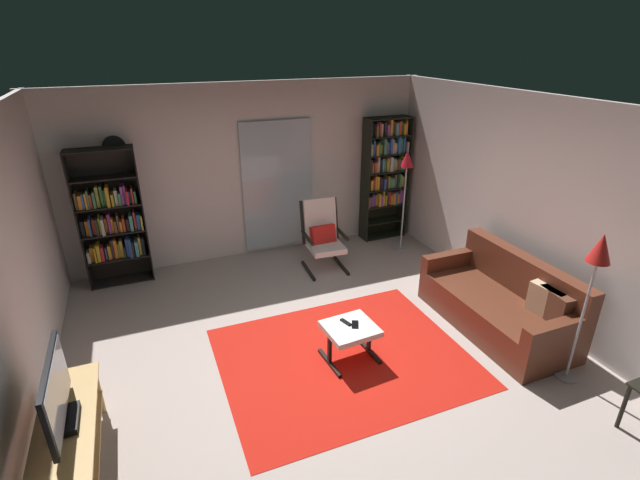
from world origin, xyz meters
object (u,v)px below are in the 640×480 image
(tv_remote, at_px, (346,322))
(cell_phone, at_px, (355,324))
(lounge_armchair, at_px, (323,233))
(floor_lamp_by_shelf, at_px, (406,171))
(bookshelf_near_tv, at_px, (112,220))
(tv_stand, at_px, (70,439))
(television, at_px, (57,396))
(leather_sofa, at_px, (502,304))
(floor_lamp_by_sofa, at_px, (597,262))
(bookshelf_near_sofa, at_px, (385,171))
(ottoman, at_px, (350,332))
(wall_clock, at_px, (114,147))

(tv_remote, height_order, cell_phone, tv_remote)
(lounge_armchair, distance_m, floor_lamp_by_shelf, 1.61)
(cell_phone, xyz_separation_m, floor_lamp_by_shelf, (1.91, 2.20, 0.89))
(tv_remote, bearing_deg, lounge_armchair, 56.67)
(bookshelf_near_tv, relative_size, cell_phone, 13.45)
(tv_stand, xyz_separation_m, television, (0.00, -0.02, 0.44))
(leather_sofa, height_order, cell_phone, leather_sofa)
(television, xyz_separation_m, cell_phone, (2.65, 0.47, -0.37))
(tv_remote, distance_m, cell_phone, 0.10)
(tv_remote, height_order, floor_lamp_by_sofa, floor_lamp_by_sofa)
(cell_phone, bearing_deg, floor_lamp_by_shelf, 75.11)
(floor_lamp_by_sofa, bearing_deg, lounge_armchair, 112.87)
(bookshelf_near_tv, bearing_deg, cell_phone, -50.46)
(television, height_order, lounge_armchair, television)
(bookshelf_near_tv, distance_m, cell_phone, 3.62)
(bookshelf_near_tv, xyz_separation_m, cell_phone, (2.28, -2.77, -0.50))
(bookshelf_near_sofa, bearing_deg, floor_lamp_by_sofa, -90.56)
(television, bearing_deg, leather_sofa, 4.34)
(television, distance_m, lounge_armchair, 4.07)
(cell_phone, bearing_deg, lounge_armchair, 102.73)
(ottoman, height_order, tv_remote, tv_remote)
(tv_stand, xyz_separation_m, floor_lamp_by_shelf, (4.56, 2.65, 0.96))
(television, height_order, tv_remote, television)
(bookshelf_near_sofa, height_order, leather_sofa, bookshelf_near_sofa)
(cell_phone, distance_m, floor_lamp_by_sofa, 2.33)
(floor_lamp_by_sofa, bearing_deg, television, 172.04)
(lounge_armchair, height_order, cell_phone, lounge_armchair)
(cell_phone, bearing_deg, bookshelf_near_sofa, 82.06)
(lounge_armchair, xyz_separation_m, tv_remote, (-0.57, -2.03, -0.12))
(television, height_order, floor_lamp_by_sofa, floor_lamp_by_sofa)
(floor_lamp_by_sofa, bearing_deg, wall_clock, 134.32)
(ottoman, bearing_deg, floor_lamp_by_sofa, -29.94)
(leather_sofa, distance_m, lounge_armchair, 2.62)
(bookshelf_near_tv, height_order, floor_lamp_by_shelf, bookshelf_near_tv)
(bookshelf_near_sofa, height_order, wall_clock, bookshelf_near_sofa)
(television, xyz_separation_m, floor_lamp_by_sofa, (4.50, -0.63, 0.52))
(television, distance_m, floor_lamp_by_shelf, 5.31)
(cell_phone, height_order, floor_lamp_by_shelf, floor_lamp_by_shelf)
(tv_stand, distance_m, tv_remote, 2.63)
(television, distance_m, leather_sofa, 4.52)
(ottoman, bearing_deg, wall_clock, 124.72)
(television, distance_m, floor_lamp_by_sofa, 4.57)
(bookshelf_near_tv, distance_m, ottoman, 3.60)
(television, height_order, wall_clock, wall_clock)
(bookshelf_near_tv, relative_size, lounge_armchair, 1.84)
(floor_lamp_by_shelf, bearing_deg, tv_stand, -149.79)
(floor_lamp_by_shelf, bearing_deg, cell_phone, -131.01)
(floor_lamp_by_sofa, distance_m, floor_lamp_by_shelf, 3.30)
(bookshelf_near_tv, relative_size, wall_clock, 6.49)
(tv_stand, height_order, lounge_armchair, lounge_armchair)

